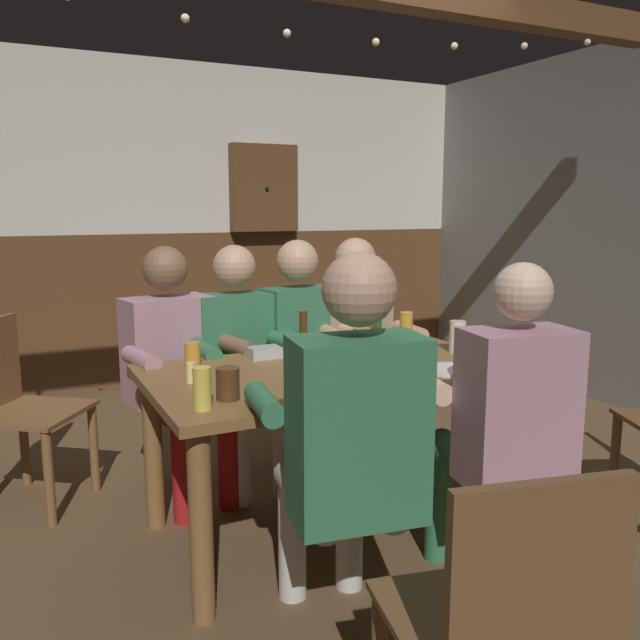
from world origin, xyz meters
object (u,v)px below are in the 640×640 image
at_px(dining_table, 334,393).
at_px(pint_glass_2, 228,384).
at_px(plate_1, 331,347).
at_px(pint_glass_5, 457,337).
at_px(wall_dart_cabinet, 264,188).
at_px(person_0, 175,360).
at_px(table_candle, 191,373).
at_px(chair_empty_far_end, 505,635).
at_px(person_1, 241,354).
at_px(person_3, 359,339).
at_px(pint_glass_7, 332,351).
at_px(pint_glass_6, 362,346).
at_px(person_4, 349,436).
at_px(bottle_1, 375,330).
at_px(pint_glass_3, 202,389).
at_px(pint_glass_8, 192,354).
at_px(bottle_0, 303,361).
at_px(person_2, 307,346).
at_px(person_5, 504,418).
at_px(condiment_caddy, 264,352).
at_px(pint_glass_0, 406,327).
at_px(pint_glass_4, 368,342).
at_px(plate_0, 451,370).
at_px(chair_empty_near_left, 16,406).
at_px(pint_glass_1, 308,363).

height_order(dining_table, pint_glass_2, pint_glass_2).
bearing_deg(plate_1, pint_glass_5, -35.07).
xyz_separation_m(pint_glass_2, wall_dart_cabinet, (1.31, 3.00, 0.76)).
relative_size(person_0, table_candle, 15.10).
relative_size(person_0, chair_empty_far_end, 1.37).
relative_size(person_1, person_3, 0.98).
bearing_deg(wall_dart_cabinet, pint_glass_7, -105.76).
relative_size(person_1, pint_glass_6, 7.71).
bearing_deg(person_4, person_1, 93.52).
xyz_separation_m(chair_empty_far_end, bottle_1, (0.65, 1.65, 0.34)).
bearing_deg(plate_1, pint_glass_3, -140.74).
distance_m(person_3, pint_glass_8, 1.10).
bearing_deg(pint_glass_5, table_candle, 179.35).
relative_size(bottle_0, pint_glass_6, 1.94).
xyz_separation_m(plate_1, bottle_1, (0.17, -0.11, 0.08)).
height_order(person_1, person_2, person_2).
relative_size(bottle_0, wall_dart_cabinet, 0.43).
bearing_deg(person_5, condiment_caddy, 126.89).
bearing_deg(pint_glass_0, condiment_caddy, -178.58).
distance_m(condiment_caddy, pint_glass_8, 0.33).
xyz_separation_m(pint_glass_7, pint_glass_8, (-0.51, 0.31, -0.03)).
bearing_deg(person_4, chair_empty_far_end, -81.41).
relative_size(pint_glass_0, pint_glass_7, 0.96).
xyz_separation_m(person_1, pint_glass_7, (0.16, -0.69, 0.14)).
height_order(pint_glass_0, pint_glass_3, pint_glass_0).
bearing_deg(person_2, pint_glass_4, 84.40).
distance_m(condiment_caddy, plate_0, 0.83).
height_order(person_2, chair_empty_far_end, person_2).
xyz_separation_m(person_1, pint_glass_4, (0.39, -0.59, 0.13)).
height_order(person_3, pint_glass_5, person_3).
relative_size(person_0, person_2, 0.99).
bearing_deg(chair_empty_far_end, chair_empty_near_left, 123.68).
distance_m(dining_table, plate_0, 0.50).
bearing_deg(pint_glass_6, wall_dart_cabinet, 77.18).
distance_m(person_2, wall_dart_cabinet, 2.35).
distance_m(dining_table, pint_glass_6, 0.24).
relative_size(person_5, pint_glass_8, 11.81).
xyz_separation_m(plate_0, pint_glass_3, (-1.06, -0.06, 0.07)).
bearing_deg(person_5, pint_glass_2, 162.32).
bearing_deg(plate_1, pint_glass_8, -174.80).
bearing_deg(bottle_1, person_5, -91.80).
bearing_deg(plate_0, pint_glass_6, 133.44).
bearing_deg(dining_table, pint_glass_1, -152.19).
xyz_separation_m(chair_empty_far_end, pint_glass_2, (-0.24, 1.16, 0.31)).
distance_m(person_3, person_5, 1.38).
relative_size(chair_empty_near_left, chair_empty_far_end, 1.00).
distance_m(person_1, plate_0, 1.10).
bearing_deg(pint_glass_7, chair_empty_far_end, -101.64).
xyz_separation_m(pint_glass_5, wall_dart_cabinet, (0.12, 2.75, 0.74)).
xyz_separation_m(condiment_caddy, pint_glass_1, (0.03, -0.40, 0.03)).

